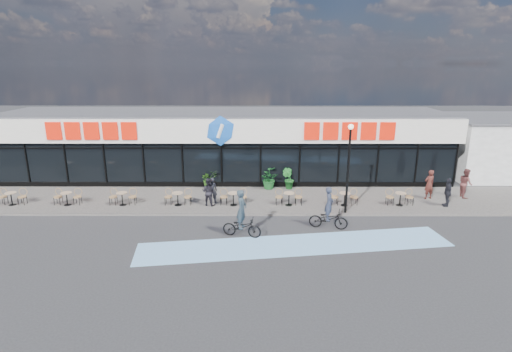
% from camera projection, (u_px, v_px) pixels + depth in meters
% --- Properties ---
extents(ground, '(120.00, 120.00, 0.00)m').
position_uv_depth(ground, '(210.00, 231.00, 19.29)').
color(ground, '#28282B').
rests_on(ground, ground).
extents(sidewalk, '(44.00, 5.00, 0.10)m').
position_uv_depth(sidewalk, '(219.00, 200.00, 23.61)').
color(sidewalk, '#615B56').
rests_on(sidewalk, ground).
extents(bike_lane, '(14.17, 4.13, 0.01)m').
position_uv_depth(bike_lane, '(295.00, 245.00, 17.83)').
color(bike_lane, '#76ACDF').
rests_on(bike_lane, ground).
extents(building, '(30.60, 6.57, 4.75)m').
position_uv_depth(building, '(225.00, 144.00, 28.21)').
color(building, black).
rests_on(building, ground).
extents(neighbour_building, '(9.20, 7.20, 4.11)m').
position_uv_depth(neighbour_building, '(505.00, 145.00, 29.26)').
color(neighbour_building, white).
rests_on(neighbour_building, ground).
extents(lamp_post, '(0.28, 0.28, 4.77)m').
position_uv_depth(lamp_post, '(349.00, 161.00, 20.68)').
color(lamp_post, black).
rests_on(lamp_post, sidewalk).
extents(bistro_set_0, '(1.54, 0.62, 0.90)m').
position_uv_depth(bistro_set_0, '(12.00, 197.00, 22.55)').
color(bistro_set_0, tan).
rests_on(bistro_set_0, sidewalk).
extents(bistro_set_1, '(1.54, 0.62, 0.90)m').
position_uv_depth(bistro_set_1, '(67.00, 197.00, 22.55)').
color(bistro_set_1, tan).
rests_on(bistro_set_1, sidewalk).
extents(bistro_set_2, '(1.54, 0.62, 0.90)m').
position_uv_depth(bistro_set_2, '(123.00, 197.00, 22.54)').
color(bistro_set_2, tan).
rests_on(bistro_set_2, sidewalk).
extents(bistro_set_3, '(1.54, 0.62, 0.90)m').
position_uv_depth(bistro_set_3, '(178.00, 197.00, 22.53)').
color(bistro_set_3, tan).
rests_on(bistro_set_3, sidewalk).
extents(bistro_set_4, '(1.54, 0.62, 0.90)m').
position_uv_depth(bistro_set_4, '(233.00, 197.00, 22.52)').
color(bistro_set_4, tan).
rests_on(bistro_set_4, sidewalk).
extents(bistro_set_5, '(1.54, 0.62, 0.90)m').
position_uv_depth(bistro_set_5, '(289.00, 197.00, 22.51)').
color(bistro_set_5, tan).
rests_on(bistro_set_5, sidewalk).
extents(bistro_set_6, '(1.54, 0.62, 0.90)m').
position_uv_depth(bistro_set_6, '(344.00, 197.00, 22.50)').
color(bistro_set_6, tan).
rests_on(bistro_set_6, sidewalk).
extents(bistro_set_7, '(1.54, 0.62, 0.90)m').
position_uv_depth(bistro_set_7, '(400.00, 197.00, 22.50)').
color(bistro_set_7, tan).
rests_on(bistro_set_7, sidewalk).
extents(potted_plant_left, '(1.37, 1.33, 1.16)m').
position_uv_depth(potted_plant_left, '(209.00, 179.00, 25.60)').
color(potted_plant_left, '#275117').
rests_on(potted_plant_left, sidewalk).
extents(potted_plant_mid, '(1.52, 1.56, 1.32)m').
position_uv_depth(potted_plant_mid, '(268.00, 179.00, 25.37)').
color(potted_plant_mid, '#164E1E').
rests_on(potted_plant_mid, sidewalk).
extents(potted_plant_right, '(0.92, 0.86, 1.32)m').
position_uv_depth(potted_plant_right, '(288.00, 179.00, 25.37)').
color(potted_plant_right, '#164E1B').
rests_on(potted_plant_right, sidewalk).
extents(patron_left, '(0.58, 0.41, 1.52)m').
position_uv_depth(patron_left, '(212.00, 190.00, 22.71)').
color(patron_left, black).
rests_on(patron_left, sidewalk).
extents(patron_right, '(0.92, 0.82, 1.59)m').
position_uv_depth(patron_right, '(208.00, 192.00, 22.34)').
color(patron_right, black).
rests_on(patron_right, sidewalk).
extents(pedestrian_a, '(0.58, 1.01, 1.62)m').
position_uv_depth(pedestrian_a, '(448.00, 192.00, 22.20)').
color(pedestrian_a, black).
rests_on(pedestrian_a, sidewalk).
extents(pedestrian_b, '(0.70, 0.88, 1.76)m').
position_uv_depth(pedestrian_b, '(466.00, 183.00, 23.68)').
color(pedestrian_b, brown).
rests_on(pedestrian_b, sidewalk).
extents(pedestrian_c, '(0.74, 0.59, 1.75)m').
position_uv_depth(pedestrian_c, '(429.00, 184.00, 23.41)').
color(pedestrian_c, '#461E19').
rests_on(pedestrian_c, sidewalk).
extents(cyclist_a, '(1.96, 1.07, 2.28)m').
position_uv_depth(cyclist_a, '(242.00, 221.00, 18.49)').
color(cyclist_a, black).
rests_on(cyclist_a, ground).
extents(cyclist_b, '(1.98, 1.09, 2.12)m').
position_uv_depth(cyclist_b, '(328.00, 215.00, 19.45)').
color(cyclist_b, black).
rests_on(cyclist_b, ground).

